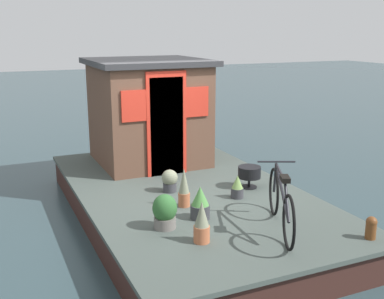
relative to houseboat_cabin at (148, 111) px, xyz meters
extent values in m
plane|color=#2D4247|center=(-1.81, 0.00, -1.48)|extent=(60.00, 60.00, 0.00)
cube|color=#424C47|center=(-1.81, 0.00, -1.01)|extent=(5.85, 3.31, 0.06)
cube|color=#381E19|center=(-1.81, 0.00, -1.26)|extent=(5.74, 3.25, 0.44)
cube|color=brown|center=(0.01, 0.00, -0.06)|extent=(1.88, 1.88, 1.84)
cube|color=#28282B|center=(0.01, 0.00, 0.91)|extent=(2.08, 2.08, 0.10)
cube|color=maroon|center=(-0.95, 0.00, -0.13)|extent=(0.04, 0.60, 1.70)
cube|color=red|center=(-0.95, 0.00, -0.08)|extent=(0.03, 0.72, 1.80)
cube|color=red|center=(-0.95, -0.56, 0.27)|extent=(0.03, 0.44, 0.52)
cube|color=red|center=(-0.95, 0.56, 0.27)|extent=(0.03, 0.44, 0.52)
torus|color=black|center=(-3.26, -0.67, -0.65)|extent=(0.61, 0.30, 0.65)
torus|color=black|center=(-4.23, -0.23, -0.65)|extent=(0.61, 0.30, 0.65)
cylinder|color=black|center=(-3.78, -0.43, -0.44)|extent=(0.92, 0.45, 0.45)
cylinder|color=black|center=(-3.63, -0.50, -0.25)|extent=(0.60, 0.29, 0.06)
cylinder|color=black|center=(-4.07, -0.30, -0.46)|extent=(0.35, 0.19, 0.41)
cylinder|color=black|center=(-3.30, -0.65, -0.44)|extent=(0.12, 0.08, 0.42)
cube|color=black|center=(-3.92, -0.37, -0.24)|extent=(0.22, 0.17, 0.06)
cylinder|color=black|center=(-3.34, -0.63, -0.21)|extent=(0.23, 0.46, 0.02)
cylinder|color=slate|center=(-3.09, 0.86, -0.91)|extent=(0.28, 0.28, 0.15)
ellipsoid|color=#2D602D|center=(-3.09, 0.86, -0.71)|extent=(0.32, 0.32, 0.36)
cylinder|color=#B2603D|center=(-2.48, 0.33, -0.88)|extent=(0.17, 0.17, 0.20)
cone|color=gray|center=(-2.48, 0.33, -0.59)|extent=(0.15, 0.15, 0.37)
cylinder|color=#38383D|center=(-1.81, 0.29, -0.91)|extent=(0.21, 0.21, 0.14)
sphere|color=gray|center=(-1.81, 0.29, -0.75)|extent=(0.25, 0.25, 0.25)
cylinder|color=#38383D|center=(-2.48, -0.54, -0.91)|extent=(0.19, 0.19, 0.15)
cone|color=#70934C|center=(-2.48, -0.54, -0.73)|extent=(0.17, 0.17, 0.20)
cylinder|color=#B2603D|center=(-3.66, 0.61, -0.88)|extent=(0.20, 0.20, 0.21)
cone|color=gray|center=(-3.66, 0.61, -0.62)|extent=(0.18, 0.18, 0.31)
cylinder|color=#38383D|center=(-2.98, 0.31, -0.89)|extent=(0.26, 0.26, 0.19)
cone|color=#4C8942|center=(-2.98, 0.31, -0.66)|extent=(0.24, 0.24, 0.26)
cylinder|color=black|center=(-2.15, -0.95, -0.72)|extent=(0.36, 0.36, 0.18)
cylinder|color=black|center=(-2.15, -0.95, -0.90)|extent=(0.04, 0.04, 0.17)
cylinder|color=black|center=(-2.15, -0.95, -0.97)|extent=(0.26, 0.26, 0.02)
cylinder|color=brown|center=(-4.41, -1.31, -0.87)|extent=(0.13, 0.13, 0.22)
sphere|color=brown|center=(-4.41, -1.31, -0.76)|extent=(0.14, 0.14, 0.14)
camera|label=1|loc=(-8.41, 2.86, 1.50)|focal=44.53mm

